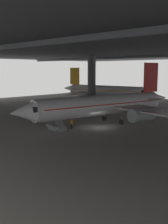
# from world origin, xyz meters

# --- Properties ---
(ground_plane) EXTENTS (110.00, 110.00, 0.00)m
(ground_plane) POSITION_xyz_m (0.00, 0.00, 0.00)
(ground_plane) COLOR gray
(hangar_structure) EXTENTS (121.00, 99.00, 14.35)m
(hangar_structure) POSITION_xyz_m (-0.09, 13.76, 13.71)
(hangar_structure) COLOR #4C4F54
(hangar_structure) RESTS_ON ground_plane
(airplane_main) EXTENTS (32.79, 33.58, 10.66)m
(airplane_main) POSITION_xyz_m (-1.01, 3.06, 3.30)
(airplane_main) COLOR white
(airplane_main) RESTS_ON ground_plane
(boarding_stairs) EXTENTS (4.21, 2.10, 4.49)m
(boarding_stairs) POSITION_xyz_m (-3.12, -6.09, 0.72)
(boarding_stairs) COLOR slate
(boarding_stairs) RESTS_ON ground_plane
(crew_worker_by_stairs) EXTENTS (0.24, 0.55, 1.56)m
(crew_worker_by_stairs) POSITION_xyz_m (-2.05, -3.77, 0.88)
(crew_worker_by_stairs) COLOR #232838
(crew_worker_by_stairs) RESTS_ON ground_plane
(airplane_distant) EXTENTS (31.02, 30.28, 9.97)m
(airplane_distant) POSITION_xyz_m (-23.70, 29.12, 3.17)
(airplane_distant) COLOR white
(airplane_distant) RESTS_ON ground_plane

